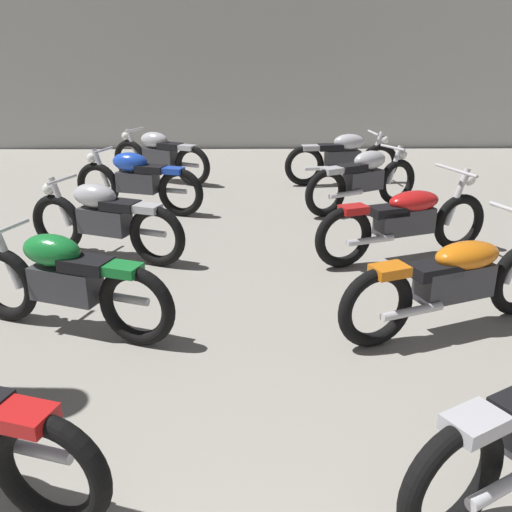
% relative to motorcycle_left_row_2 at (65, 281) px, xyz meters
% --- Properties ---
extents(back_wall, '(13.16, 0.24, 3.60)m').
position_rel_motorcycle_left_row_2_xyz_m(back_wall, '(1.57, 8.74, 1.34)').
color(back_wall, '#B2B2AD').
rests_on(back_wall, ground).
extents(motorcycle_left_row_2, '(1.89, 0.80, 0.88)m').
position_rel_motorcycle_left_row_2_xyz_m(motorcycle_left_row_2, '(0.00, 0.00, 0.00)').
color(motorcycle_left_row_2, black).
rests_on(motorcycle_left_row_2, ground).
extents(motorcycle_left_row_3, '(1.87, 0.83, 0.88)m').
position_rel_motorcycle_left_row_2_xyz_m(motorcycle_left_row_3, '(-0.09, 1.72, 0.00)').
color(motorcycle_left_row_3, black).
rests_on(motorcycle_left_row_3, ground).
extents(motorcycle_left_row_4, '(1.91, 0.75, 0.88)m').
position_rel_motorcycle_left_row_2_xyz_m(motorcycle_left_row_4, '(-0.06, 3.55, 0.00)').
color(motorcycle_left_row_4, black).
rests_on(motorcycle_left_row_4, ground).
extents(motorcycle_left_row_5, '(1.80, 1.00, 0.88)m').
position_rel_motorcycle_left_row_2_xyz_m(motorcycle_left_row_5, '(-0.02, 5.41, 0.00)').
color(motorcycle_left_row_5, black).
rests_on(motorcycle_left_row_5, ground).
extents(motorcycle_right_row_2, '(2.06, 0.99, 0.97)m').
position_rel_motorcycle_left_row_2_xyz_m(motorcycle_right_row_2, '(3.21, -0.00, -0.01)').
color(motorcycle_right_row_2, black).
rests_on(motorcycle_right_row_2, ground).
extents(motorcycle_right_row_3, '(2.08, 0.95, 0.97)m').
position_rel_motorcycle_left_row_2_xyz_m(motorcycle_right_row_3, '(3.23, 1.67, -0.01)').
color(motorcycle_right_row_3, black).
rests_on(motorcycle_right_row_3, ground).
extents(motorcycle_right_row_4, '(1.77, 1.05, 0.88)m').
position_rel_motorcycle_left_row_2_xyz_m(motorcycle_right_row_4, '(3.14, 3.62, 0.00)').
color(motorcycle_right_row_4, black).
rests_on(motorcycle_right_row_4, ground).
extents(motorcycle_right_row_5, '(1.97, 0.56, 0.88)m').
position_rel_motorcycle_left_row_2_xyz_m(motorcycle_right_row_5, '(3.09, 5.17, 0.00)').
color(motorcycle_right_row_5, black).
rests_on(motorcycle_right_row_5, ground).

